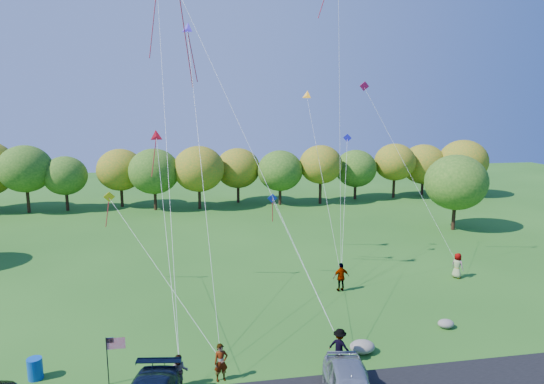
{
  "coord_description": "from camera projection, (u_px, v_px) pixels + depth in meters",
  "views": [
    {
      "loc": [
        -1.8,
        -20.65,
        12.37
      ],
      "look_at": [
        2.94,
        6.0,
        7.38
      ],
      "focal_mm": 32.0,
      "sensor_mm": 36.0,
      "label": 1
    }
  ],
  "objects": [
    {
      "name": "ground",
      "position": [
        232.0,
        373.0,
        22.55
      ],
      "size": [
        140.0,
        140.0,
        0.0
      ],
      "primitive_type": "plane",
      "color": "#215618",
      "rests_on": "ground"
    },
    {
      "name": "treeline",
      "position": [
        235.0,
        168.0,
        57.57
      ],
      "size": [
        75.29,
        28.09,
        8.35
      ],
      "color": "#351F13",
      "rests_on": "ground"
    },
    {
      "name": "flyer_a",
      "position": [
        221.0,
        362.0,
        21.77
      ],
      "size": [
        0.71,
        0.54,
        1.76
      ],
      "primitive_type": "imported",
      "rotation": [
        0.0,
        0.0,
        0.21
      ],
      "color": "#4C4C59",
      "rests_on": "ground"
    },
    {
      "name": "flyer_b",
      "position": [
        180.0,
        372.0,
        21.23
      ],
      "size": [
        0.76,
        0.6,
        1.54
      ],
      "primitive_type": "imported",
      "rotation": [
        0.0,
        0.0,
        0.03
      ],
      "color": "#4C4C59",
      "rests_on": "ground"
    },
    {
      "name": "flyer_c",
      "position": [
        340.0,
        346.0,
        23.23
      ],
      "size": [
        1.27,
        1.24,
        1.75
      ],
      "primitive_type": "imported",
      "rotation": [
        0.0,
        0.0,
        2.41
      ],
      "color": "#4C4C59",
      "rests_on": "ground"
    },
    {
      "name": "flyer_d",
      "position": [
        341.0,
        277.0,
        32.18
      ],
      "size": [
        1.18,
        0.6,
        1.94
      ],
      "primitive_type": "imported",
      "rotation": [
        0.0,
        0.0,
        3.25
      ],
      "color": "#4C4C59",
      "rests_on": "ground"
    },
    {
      "name": "flyer_e",
      "position": [
        457.0,
        266.0,
        34.63
      ],
      "size": [
        0.92,
        1.05,
        1.82
      ],
      "primitive_type": "imported",
      "rotation": [
        0.0,
        0.0,
        2.04
      ],
      "color": "#4C4C59",
      "rests_on": "ground"
    },
    {
      "name": "trash_barrel",
      "position": [
        35.0,
        369.0,
        21.97
      ],
      "size": [
        0.66,
        0.66,
        0.99
      ],
      "primitive_type": "cylinder",
      "color": "#0B41A6",
      "rests_on": "ground"
    },
    {
      "name": "flag_assembly",
      "position": [
        112.0,
        349.0,
        21.36
      ],
      "size": [
        0.83,
        0.54,
        2.25
      ],
      "color": "black",
      "rests_on": "ground"
    },
    {
      "name": "boulder_near",
      "position": [
        362.0,
        347.0,
        24.29
      ],
      "size": [
        1.29,
        1.01,
        0.64
      ],
      "primitive_type": "ellipsoid",
      "color": "#9F968A",
      "rests_on": "ground"
    },
    {
      "name": "boulder_far",
      "position": [
        446.0,
        324.0,
        27.02
      ],
      "size": [
        0.91,
        0.76,
        0.47
      ],
      "primitive_type": "ellipsoid",
      "color": "gray",
      "rests_on": "ground"
    },
    {
      "name": "kites_aloft",
      "position": [
        224.0,
        29.0,
        30.7
      ],
      "size": [
        19.03,
        6.47,
        16.37
      ],
      "color": "red",
      "rests_on": "ground"
    }
  ]
}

